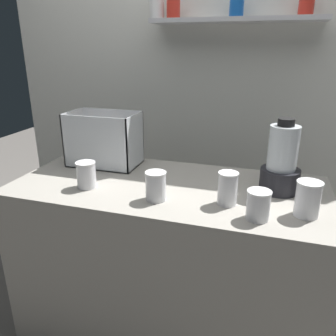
% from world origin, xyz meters
% --- Properties ---
extents(counter, '(1.40, 0.64, 0.90)m').
position_xyz_m(counter, '(0.00, 0.00, 0.45)').
color(counter, '#9E998E').
rests_on(counter, ground_plane).
extents(back_wall_unit, '(2.60, 0.24, 2.50)m').
position_xyz_m(back_wall_unit, '(0.00, 0.77, 1.26)').
color(back_wall_unit, silver).
rests_on(back_wall_unit, ground_plane).
extents(carrot_display_bin, '(0.36, 0.22, 0.27)m').
position_xyz_m(carrot_display_bin, '(-0.40, 0.17, 0.99)').
color(carrot_display_bin, white).
rests_on(carrot_display_bin, counter).
extents(blender_pitcher, '(0.17, 0.17, 0.32)m').
position_xyz_m(blender_pitcher, '(0.47, 0.08, 1.03)').
color(blender_pitcher, black).
rests_on(blender_pitcher, counter).
extents(juice_cup_pomegranate_far_left, '(0.09, 0.09, 0.12)m').
position_xyz_m(juice_cup_pomegranate_far_left, '(-0.33, -0.13, 0.95)').
color(juice_cup_pomegranate_far_left, white).
rests_on(juice_cup_pomegranate_far_left, counter).
extents(juice_cup_mango_left, '(0.09, 0.09, 0.12)m').
position_xyz_m(juice_cup_mango_left, '(-0.00, -0.16, 0.95)').
color(juice_cup_mango_left, white).
rests_on(juice_cup_mango_left, counter).
extents(juice_cup_orange_middle, '(0.08, 0.08, 0.13)m').
position_xyz_m(juice_cup_orange_middle, '(0.28, -0.12, 0.96)').
color(juice_cup_orange_middle, white).
rests_on(juice_cup_orange_middle, counter).
extents(juice_cup_carrot_right, '(0.09, 0.09, 0.11)m').
position_xyz_m(juice_cup_carrot_right, '(0.40, -0.21, 0.95)').
color(juice_cup_carrot_right, white).
rests_on(juice_cup_carrot_right, counter).
extents(juice_cup_mango_far_right, '(0.09, 0.09, 0.13)m').
position_xyz_m(juice_cup_mango_far_right, '(0.57, -0.13, 0.96)').
color(juice_cup_mango_far_right, white).
rests_on(juice_cup_mango_far_right, counter).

